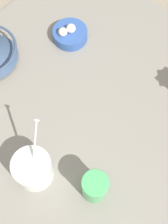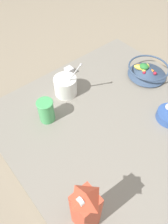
# 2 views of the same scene
# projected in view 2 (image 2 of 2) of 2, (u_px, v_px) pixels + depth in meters

# --- Properties ---
(ground_plane) EXTENTS (6.00, 6.00, 0.00)m
(ground_plane) POSITION_uv_depth(u_px,v_px,m) (117.00, 127.00, 1.14)
(ground_plane) COLOR gray
(countertop) EXTENTS (1.08, 1.08, 0.04)m
(countertop) POSITION_uv_depth(u_px,v_px,m) (118.00, 124.00, 1.12)
(countertop) COLOR gray
(countertop) RESTS_ON ground_plane
(fruit_bowl) EXTENTS (0.24, 0.24, 0.08)m
(fruit_bowl) POSITION_uv_depth(u_px,v_px,m) (148.00, 70.00, 1.29)
(fruit_bowl) COLOR #384C6B
(fruit_bowl) RESTS_ON countertop
(milk_carton) EXTENTS (0.07, 0.07, 0.29)m
(milk_carton) POSITION_uv_depth(u_px,v_px,m) (86.00, 210.00, 0.69)
(milk_carton) COLOR #CC4C33
(milk_carton) RESTS_ON countertop
(yogurt_tub) EXTENTS (0.16, 0.12, 0.24)m
(yogurt_tub) POSITION_uv_depth(u_px,v_px,m) (65.00, 85.00, 1.19)
(yogurt_tub) COLOR white
(yogurt_tub) RESTS_ON countertop
(drinking_cup) EXTENTS (0.08, 0.08, 0.12)m
(drinking_cup) POSITION_uv_depth(u_px,v_px,m) (46.00, 110.00, 1.07)
(drinking_cup) COLOR #4CB266
(drinking_cup) RESTS_ON countertop
(spice_jar) EXTENTS (0.04, 0.04, 0.04)m
(spice_jar) POSITION_uv_depth(u_px,v_px,m) (69.00, 71.00, 1.32)
(spice_jar) COLOR silver
(spice_jar) RESTS_ON countertop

